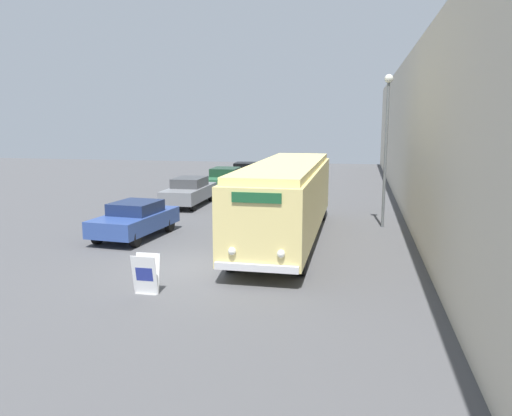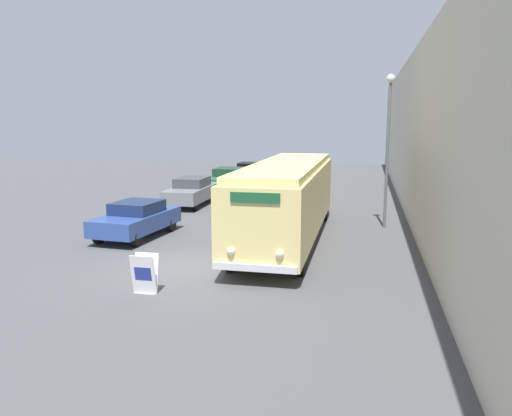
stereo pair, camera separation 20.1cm
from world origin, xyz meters
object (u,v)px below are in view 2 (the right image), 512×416
at_px(sign_board, 145,274).
at_px(vintage_bus, 287,197).
at_px(parked_car_mid, 192,191).
at_px(parked_car_far, 228,179).
at_px(parked_car_near, 137,219).
at_px(streetlamp, 389,130).
at_px(parked_car_distant, 249,171).

bearing_deg(sign_board, vintage_bus, 67.47).
distance_m(parked_car_mid, parked_car_far, 5.91).
bearing_deg(parked_car_mid, parked_car_near, -87.36).
height_order(vintage_bus, sign_board, vintage_bus).
distance_m(streetlamp, parked_car_distant, 18.57).
xyz_separation_m(vintage_bus, parked_car_distant, (-5.88, 18.77, -0.98)).
xyz_separation_m(streetlamp, parked_car_near, (-9.66, -3.97, -3.44)).
relative_size(sign_board, parked_car_distant, 0.24).
relative_size(streetlamp, parked_car_near, 1.51).
distance_m(parked_car_far, parked_car_distant, 5.90).
height_order(sign_board, parked_car_mid, parked_car_mid).
xyz_separation_m(parked_car_near, parked_car_distant, (0.02, 19.47, -0.01)).
bearing_deg(sign_board, parked_car_far, 99.11).
distance_m(vintage_bus, sign_board, 7.37).
bearing_deg(parked_car_far, parked_car_distant, 88.55).
bearing_deg(streetlamp, parked_car_far, 135.24).
bearing_deg(streetlamp, parked_car_distant, 121.88).
bearing_deg(vintage_bus, parked_car_mid, 132.24).
xyz_separation_m(streetlamp, parked_car_far, (-9.68, 9.60, -3.42)).
distance_m(parked_car_near, parked_car_far, 13.57).
relative_size(vintage_bus, parked_car_far, 2.47).
bearing_deg(parked_car_near, parked_car_far, 95.38).
xyz_separation_m(streetlamp, parked_car_distant, (-9.64, 15.50, -3.46)).
height_order(sign_board, parked_car_distant, parked_car_distant).
xyz_separation_m(vintage_bus, parked_car_mid, (-6.34, 6.98, -0.93)).
height_order(sign_board, parked_car_near, parked_car_near).
xyz_separation_m(streetlamp, parked_car_mid, (-10.09, 3.71, -3.41)).
distance_m(streetlamp, parked_car_far, 14.05).
bearing_deg(vintage_bus, parked_car_far, 114.72).
bearing_deg(streetlamp, sign_board, -123.20).
xyz_separation_m(parked_car_near, parked_car_far, (-0.02, 13.57, 0.03)).
distance_m(sign_board, parked_car_near, 6.78).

